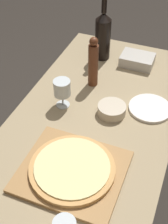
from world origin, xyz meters
name	(u,v)px	position (x,y,z in m)	size (l,w,h in m)	color
ground_plane	(91,206)	(0.00, 0.00, 0.00)	(12.00, 12.00, 0.00)	#2D2823
dining_table	(92,135)	(0.00, 0.00, 0.65)	(0.73, 1.43, 0.76)	#9E8966
cutting_board	(72,171)	(0.03, -0.31, 0.76)	(0.39, 0.35, 0.02)	#A87A47
pizza	(72,168)	(0.03, -0.31, 0.78)	(0.33, 0.33, 0.02)	tan
wine_bottle	(103,35)	(-0.13, 0.50, 0.90)	(0.09, 0.09, 0.36)	black
pepper_mill	(93,63)	(-0.09, 0.25, 0.88)	(0.05, 0.05, 0.27)	#5B2D19
wine_glass	(62,89)	(-0.17, 0.04, 0.86)	(0.08, 0.08, 0.14)	silver
small_bowl	(112,110)	(0.07, 0.07, 0.78)	(0.13, 0.13, 0.05)	beige
dinner_plate	(150,108)	(0.23, 0.16, 0.76)	(0.20, 0.20, 0.01)	white
food_container	(137,60)	(0.07, 0.50, 0.78)	(0.18, 0.13, 0.06)	#BCB7AD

